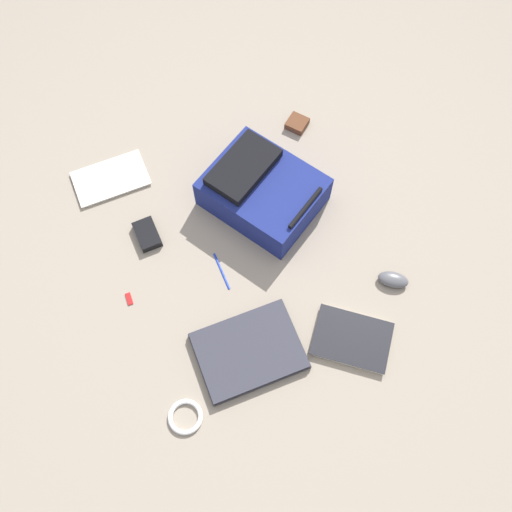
# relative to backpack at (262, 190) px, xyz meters

# --- Properties ---
(ground_plane) EXTENTS (3.63, 3.63, 0.00)m
(ground_plane) POSITION_rel_backpack_xyz_m (-0.06, -0.19, -0.07)
(ground_plane) COLOR gray
(backpack) EXTENTS (0.48, 0.50, 0.17)m
(backpack) POSITION_rel_backpack_xyz_m (0.00, 0.00, 0.00)
(backpack) COLOR navy
(backpack) RESTS_ON ground_plane
(laptop) EXTENTS (0.35, 0.26, 0.03)m
(laptop) POSITION_rel_backpack_xyz_m (-0.25, -0.53, -0.06)
(laptop) COLOR #24242C
(laptop) RESTS_ON ground_plane
(book_comic) EXTENTS (0.31, 0.30, 0.02)m
(book_comic) POSITION_rel_backpack_xyz_m (0.09, -0.61, -0.06)
(book_comic) COLOR silver
(book_comic) RESTS_ON ground_plane
(book_manual) EXTENTS (0.28, 0.18, 0.01)m
(book_manual) POSITION_rel_backpack_xyz_m (-0.51, 0.29, -0.07)
(book_manual) COLOR silver
(book_manual) RESTS_ON ground_plane
(computer_mouse) EXTENTS (0.12, 0.11, 0.04)m
(computer_mouse) POSITION_rel_backpack_xyz_m (0.31, -0.47, -0.06)
(computer_mouse) COLOR #4C4C51
(computer_mouse) RESTS_ON ground_plane
(cable_coil) EXTENTS (0.11, 0.11, 0.02)m
(cable_coil) POSITION_rel_backpack_xyz_m (-0.51, -0.66, -0.07)
(cable_coil) COLOR silver
(cable_coil) RESTS_ON ground_plane
(power_brick) EXTENTS (0.08, 0.12, 0.03)m
(power_brick) POSITION_rel_backpack_xyz_m (-0.44, 0.00, -0.06)
(power_brick) COLOR black
(power_brick) RESTS_ON ground_plane
(pen_black) EXTENTS (0.01, 0.15, 0.01)m
(pen_black) POSITION_rel_backpack_xyz_m (-0.24, -0.22, -0.07)
(pen_black) COLOR #1933B2
(pen_black) RESTS_ON ground_plane
(earbud_pouch) EXTENTS (0.11, 0.11, 0.03)m
(earbud_pouch) POSITION_rel_backpack_xyz_m (0.25, 0.27, -0.06)
(earbud_pouch) COLOR #59331E
(earbud_pouch) RESTS_ON ground_plane
(usb_stick) EXTENTS (0.02, 0.04, 0.01)m
(usb_stick) POSITION_rel_backpack_xyz_m (-0.57, -0.21, -0.07)
(usb_stick) COLOR #B21919
(usb_stick) RESTS_ON ground_plane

